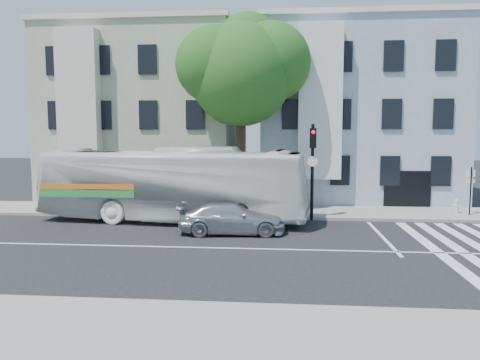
# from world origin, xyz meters

# --- Properties ---
(ground) EXTENTS (120.00, 120.00, 0.00)m
(ground) POSITION_xyz_m (0.00, 0.00, 0.00)
(ground) COLOR black
(ground) RESTS_ON ground
(sidewalk_far) EXTENTS (80.00, 4.00, 0.15)m
(sidewalk_far) POSITION_xyz_m (0.00, 8.00, 0.07)
(sidewalk_far) COLOR gray
(sidewalk_far) RESTS_ON ground
(sidewalk_near) EXTENTS (80.00, 4.00, 0.15)m
(sidewalk_near) POSITION_xyz_m (0.00, -8.00, 0.07)
(sidewalk_near) COLOR gray
(sidewalk_near) RESTS_ON ground
(building_left) EXTENTS (12.00, 10.00, 11.00)m
(building_left) POSITION_xyz_m (-7.00, 15.00, 5.50)
(building_left) COLOR #9AA489
(building_left) RESTS_ON ground
(building_right) EXTENTS (12.00, 10.00, 11.00)m
(building_right) POSITION_xyz_m (7.00, 15.00, 5.50)
(building_right) COLOR #909FAB
(building_right) RESTS_ON ground
(street_tree) EXTENTS (7.30, 5.90, 11.10)m
(street_tree) POSITION_xyz_m (0.06, 8.74, 7.83)
(street_tree) COLOR #2D2116
(street_tree) RESTS_ON ground
(bus) EXTENTS (4.57, 13.45, 3.67)m
(bus) POSITION_xyz_m (-3.05, 5.20, 1.84)
(bus) COLOR silver
(bus) RESTS_ON ground
(sedan) EXTENTS (2.23, 4.75, 1.34)m
(sedan) POSITION_xyz_m (0.12, 2.60, 0.67)
(sedan) COLOR #BBBCC2
(sedan) RESTS_ON ground
(hedge) EXTENTS (8.54, 1.39, 0.70)m
(hedge) POSITION_xyz_m (-5.07, 6.30, 0.50)
(hedge) COLOR #2A6922
(hedge) RESTS_ON sidewalk_far
(traffic_signal) EXTENTS (0.50, 0.55, 4.78)m
(traffic_signal) POSITION_xyz_m (3.77, 5.94, 3.09)
(traffic_signal) COLOR black
(traffic_signal) RESTS_ON ground
(fire_hydrant) EXTENTS (0.42, 0.24, 0.73)m
(fire_hydrant) POSITION_xyz_m (11.44, 8.02, 0.52)
(fire_hydrant) COLOR silver
(fire_hydrant) RESTS_ON sidewalk_far
(far_sign_pole) EXTENTS (0.45, 0.17, 2.48)m
(far_sign_pole) POSITION_xyz_m (11.90, 7.49, 1.72)
(far_sign_pole) COLOR black
(far_sign_pole) RESTS_ON sidewalk_far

